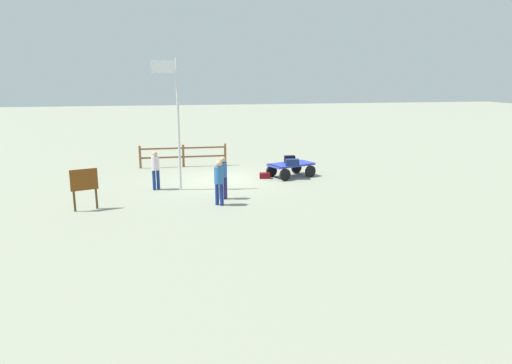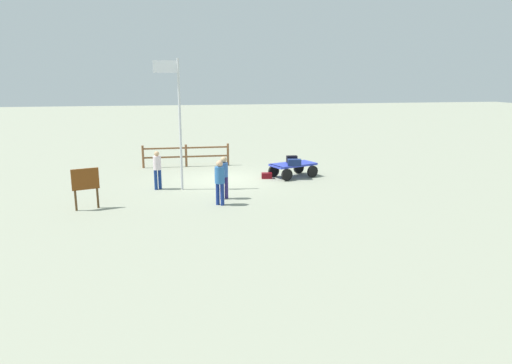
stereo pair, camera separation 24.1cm
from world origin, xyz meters
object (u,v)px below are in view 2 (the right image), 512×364
(worker_lead, at_px, (224,174))
(worker_supervisor, at_px, (157,167))
(flagpole, at_px, (177,114))
(worker_trailing, at_px, (220,179))
(suitcase_dark, at_px, (267,176))
(signboard, at_px, (86,183))
(suitcase_maroon, at_px, (294,162))
(suitcase_tan, at_px, (292,159))
(luggage_cart, at_px, (293,167))

(worker_lead, relative_size, worker_supervisor, 1.03)
(flagpole, bearing_deg, worker_trailing, 117.09)
(suitcase_dark, xyz_separation_m, signboard, (7.49, 3.95, 0.85))
(suitcase_dark, xyz_separation_m, worker_lead, (2.43, 3.39, 0.85))
(suitcase_maroon, relative_size, worker_trailing, 0.39)
(suitcase_tan, bearing_deg, suitcase_maroon, 84.37)
(suitcase_maroon, relative_size, flagpole, 0.12)
(suitcase_maroon, height_order, worker_supervisor, worker_supervisor)
(suitcase_maroon, bearing_deg, signboard, 21.98)
(worker_trailing, bearing_deg, suitcase_maroon, -135.57)
(signboard, bearing_deg, suitcase_maroon, -158.02)
(suitcase_dark, xyz_separation_m, flagpole, (4.11, 1.49, 3.07))
(luggage_cart, bearing_deg, suitcase_maroon, 82.50)
(suitcase_tan, relative_size, worker_trailing, 0.30)
(worker_trailing, height_order, worker_supervisor, worker_trailing)
(worker_trailing, distance_m, worker_supervisor, 3.79)
(worker_trailing, relative_size, worker_supervisor, 1.03)
(suitcase_maroon, height_order, suitcase_tan, suitcase_tan)
(worker_supervisor, bearing_deg, worker_trailing, 127.81)
(luggage_cart, distance_m, signboard, 9.68)
(worker_trailing, height_order, flagpole, flagpole)
(worker_lead, bearing_deg, worker_supervisor, -39.33)
(worker_supervisor, bearing_deg, worker_lead, 140.67)
(luggage_cart, height_order, suitcase_tan, suitcase_tan)
(suitcase_tan, distance_m, flagpole, 6.17)
(worker_lead, xyz_separation_m, worker_supervisor, (2.59, -2.12, -0.02))
(worker_lead, relative_size, worker_trailing, 0.99)
(luggage_cart, distance_m, flagpole, 6.25)
(worker_lead, distance_m, flagpole, 3.37)
(luggage_cart, bearing_deg, worker_lead, 43.06)
(worker_trailing, bearing_deg, worker_lead, -106.54)
(flagpole, bearing_deg, worker_lead, 131.53)
(suitcase_tan, distance_m, worker_supervisor, 6.50)
(worker_trailing, relative_size, flagpole, 0.31)
(suitcase_maroon, bearing_deg, worker_lead, 39.00)
(suitcase_tan, bearing_deg, luggage_cart, 88.95)
(suitcase_maroon, bearing_deg, suitcase_dark, -19.59)
(suitcase_maroon, xyz_separation_m, suitcase_dark, (1.22, -0.43, -0.68))
(suitcase_dark, bearing_deg, flagpole, 19.98)
(suitcase_dark, bearing_deg, worker_lead, 54.38)
(worker_lead, bearing_deg, suitcase_tan, -135.27)
(luggage_cart, height_order, worker_trailing, worker_trailing)
(worker_trailing, xyz_separation_m, worker_supervisor, (2.32, -3.00, -0.06))
(suitcase_maroon, distance_m, suitcase_dark, 1.46)
(luggage_cart, height_order, worker_supervisor, worker_supervisor)
(worker_lead, bearing_deg, worker_trailing, 73.46)
(worker_trailing, bearing_deg, suitcase_dark, -122.22)
(suitcase_tan, bearing_deg, flagpole, 18.34)
(suitcase_maroon, relative_size, worker_supervisor, 0.41)
(signboard, bearing_deg, suitcase_dark, -152.20)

